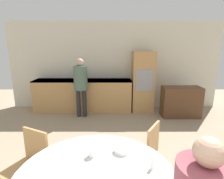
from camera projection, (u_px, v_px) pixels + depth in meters
The scene contains 10 objects.
wall_back at pixel (114, 66), 5.34m from camera, with size 6.37×0.05×2.60m.
kitchen_counter at pixel (83, 95), 5.19m from camera, with size 2.82×0.60×0.93m.
oven_unit at pixel (142, 82), 5.11m from camera, with size 0.61×0.59×1.74m.
sideboard at pixel (180, 102), 4.72m from camera, with size 1.01×0.45×0.82m.
chair_far_left at pixel (30, 163), 2.04m from camera, with size 0.54×0.54×0.88m.
chair_far_right at pixel (145, 150), 2.29m from camera, with size 0.55×0.55×0.88m.
person_standing at pixel (80, 82), 4.58m from camera, with size 0.35×0.35×1.57m.
cup at pixel (92, 152), 1.72m from camera, with size 0.08×0.08×0.08m.
bowl_near at pixel (122, 150), 1.80m from camera, with size 0.16×0.16×0.04m.
salt_shaker at pixel (152, 164), 1.54m from camera, with size 0.03×0.03×0.09m.
Camera 1 is at (-0.07, 0.23, 1.80)m, focal length 28.00 mm.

